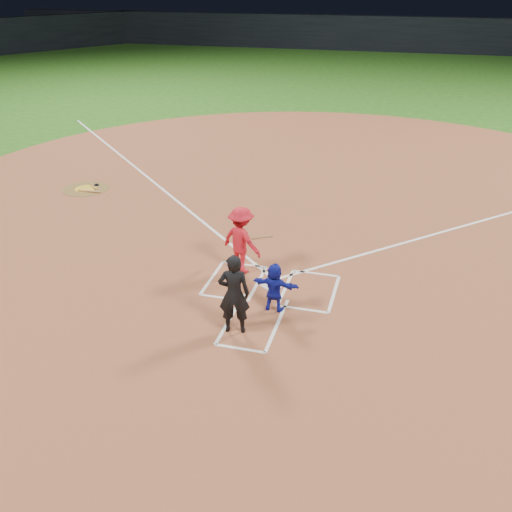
% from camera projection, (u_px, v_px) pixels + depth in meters
% --- Properties ---
extents(ground, '(120.00, 120.00, 0.00)m').
position_uv_depth(ground, '(272.00, 286.00, 14.45)').
color(ground, '#225415').
rests_on(ground, ground).
extents(home_plate_dirt, '(28.00, 28.00, 0.01)m').
position_uv_depth(home_plate_dirt, '(313.00, 202.00, 19.62)').
color(home_plate_dirt, brown).
rests_on(home_plate_dirt, ground).
extents(stadium_wall_far, '(80.00, 1.20, 3.20)m').
position_uv_depth(stadium_wall_far, '(390.00, 34.00, 55.11)').
color(stadium_wall_far, black).
rests_on(stadium_wall_far, ground).
extents(home_plate, '(0.60, 0.60, 0.02)m').
position_uv_depth(home_plate, '(272.00, 285.00, 14.44)').
color(home_plate, silver).
rests_on(home_plate, home_plate_dirt).
extents(on_deck_circle, '(1.70, 1.70, 0.01)m').
position_uv_depth(on_deck_circle, '(86.00, 189.00, 20.80)').
color(on_deck_circle, brown).
rests_on(on_deck_circle, home_plate_dirt).
extents(on_deck_logo, '(0.80, 0.80, 0.00)m').
position_uv_depth(on_deck_logo, '(86.00, 189.00, 20.80)').
color(on_deck_logo, gold).
rests_on(on_deck_logo, on_deck_circle).
extents(on_deck_bat_a, '(0.62, 0.66, 0.06)m').
position_uv_depth(on_deck_bat_a, '(93.00, 186.00, 20.97)').
color(on_deck_bat_a, '#A76D3D').
rests_on(on_deck_bat_a, on_deck_circle).
extents(on_deck_bat_c, '(0.84, 0.09, 0.06)m').
position_uv_depth(on_deck_bat_c, '(89.00, 191.00, 20.46)').
color(on_deck_bat_c, '#9B6139').
rests_on(on_deck_bat_c, on_deck_circle).
extents(bat_weight_donut, '(0.19, 0.19, 0.05)m').
position_uv_depth(bat_weight_donut, '(96.00, 185.00, 21.09)').
color(bat_weight_donut, black).
rests_on(bat_weight_donut, on_deck_circle).
extents(catcher, '(1.13, 0.43, 1.20)m').
position_uv_depth(catcher, '(274.00, 287.00, 13.16)').
color(catcher, '#131B9F').
rests_on(catcher, home_plate_dirt).
extents(umpire, '(0.76, 0.58, 1.87)m').
position_uv_depth(umpire, '(234.00, 294.00, 12.22)').
color(umpire, black).
rests_on(umpire, home_plate_dirt).
extents(chalk_markings, '(28.35, 17.32, 0.01)m').
position_uv_depth(chalk_markings, '(309.00, 209.00, 19.00)').
color(chalk_markings, white).
rests_on(chalk_markings, home_plate_dirt).
extents(batter_at_plate, '(1.47, 1.09, 1.81)m').
position_uv_depth(batter_at_plate, '(241.00, 240.00, 14.71)').
color(batter_at_plate, red).
rests_on(batter_at_plate, home_plate_dirt).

